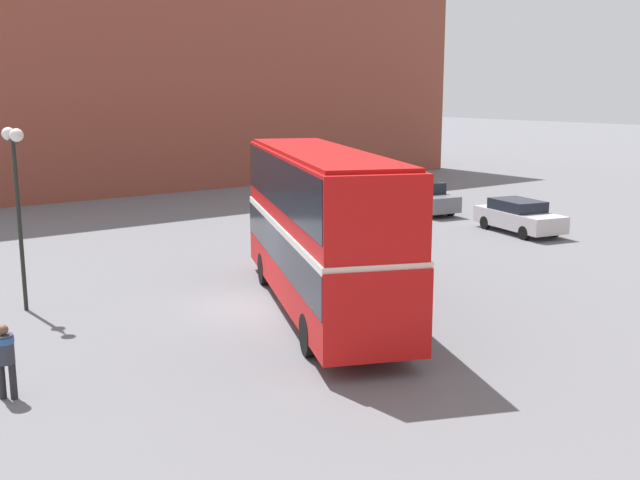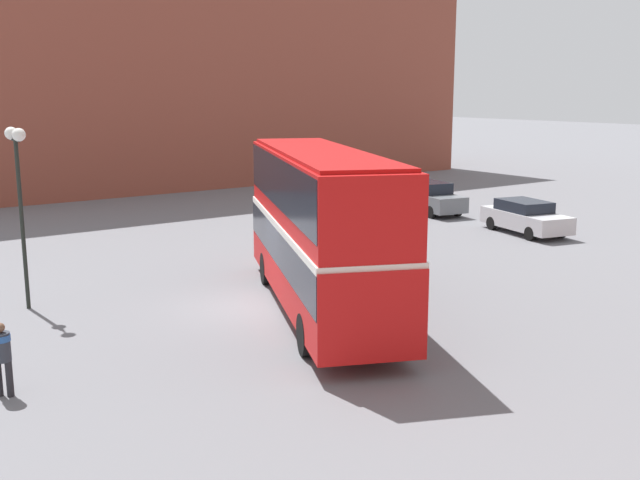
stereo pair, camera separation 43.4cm
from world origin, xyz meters
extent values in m
plane|color=slate|center=(0.00, 0.00, 0.00)|extent=(240.00, 240.00, 0.00)
cube|color=brown|center=(-30.02, 13.55, 8.78)|extent=(10.63, 39.87, 17.55)
cube|color=red|center=(1.52, 1.52, 1.50)|extent=(11.49, 6.90, 2.10)
cube|color=red|center=(1.52, 1.52, 3.60)|extent=(11.30, 6.76, 2.10)
cube|color=black|center=(1.52, 1.52, 1.98)|extent=(11.40, 6.88, 1.03)
cube|color=black|center=(1.52, 1.52, 3.85)|extent=(11.16, 6.72, 1.43)
cube|color=silver|center=(1.52, 1.52, 2.58)|extent=(11.39, 6.88, 0.20)
cube|color=#A91111|center=(1.52, 1.52, 4.70)|extent=(10.76, 6.39, 0.10)
cylinder|color=black|center=(5.33, 1.09, 0.53)|extent=(1.09, 0.70, 1.06)
cylinder|color=black|center=(4.42, -0.98, 0.53)|extent=(1.09, 0.70, 1.06)
cylinder|color=black|center=(-1.17, 3.93, 0.53)|extent=(1.09, 0.70, 1.06)
cylinder|color=black|center=(-2.07, 1.86, 0.53)|extent=(1.09, 0.70, 1.06)
cylinder|color=#232328|center=(2.67, -7.74, 0.40)|extent=(0.15, 0.15, 0.79)
cylinder|color=#232328|center=(2.83, -7.56, 0.40)|extent=(0.15, 0.15, 0.79)
cylinder|color=#2D333D|center=(2.75, -7.65, 1.10)|extent=(0.54, 0.54, 0.63)
cylinder|color=#28569E|center=(2.75, -7.65, 1.30)|extent=(0.57, 0.57, 0.14)
sphere|color=brown|center=(2.75, -7.65, 1.53)|extent=(0.21, 0.21, 0.21)
cube|color=slate|center=(-9.57, 16.60, 0.68)|extent=(4.74, 2.57, 0.81)
cube|color=black|center=(-9.74, 16.63, 1.37)|extent=(2.59, 2.00, 0.58)
cylinder|color=black|center=(-8.05, 17.13, 0.32)|extent=(0.67, 0.33, 0.64)
cylinder|color=black|center=(-8.35, 15.56, 0.32)|extent=(0.67, 0.33, 0.64)
cylinder|color=black|center=(-10.79, 17.64, 0.32)|extent=(0.67, 0.33, 0.64)
cylinder|color=black|center=(-11.08, 16.07, 0.32)|extent=(0.67, 0.33, 0.64)
cube|color=silver|center=(-2.87, 16.16, 0.64)|extent=(4.82, 2.78, 0.75)
cube|color=black|center=(-3.04, 16.20, 1.26)|extent=(2.66, 2.12, 0.49)
cylinder|color=black|center=(-1.31, 16.65, 0.31)|extent=(0.64, 0.35, 0.61)
cylinder|color=black|center=(-1.68, 15.05, 0.31)|extent=(0.64, 0.35, 0.61)
cylinder|color=black|center=(-4.05, 17.27, 0.31)|extent=(0.64, 0.35, 0.61)
cylinder|color=black|center=(-4.42, 15.67, 0.31)|extent=(0.64, 0.35, 0.61)
cylinder|color=black|center=(-3.74, -5.47, 2.53)|extent=(0.12, 0.12, 5.06)
cylinder|color=black|center=(-3.74, -5.47, 5.01)|extent=(0.84, 0.06, 0.06)
sphere|color=white|center=(-4.16, -5.47, 5.20)|extent=(0.38, 0.38, 0.38)
sphere|color=white|center=(-3.32, -5.47, 5.20)|extent=(0.38, 0.38, 0.38)
camera|label=1|loc=(18.66, -11.26, 6.45)|focal=42.00mm
camera|label=2|loc=(18.91, -10.91, 6.45)|focal=42.00mm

